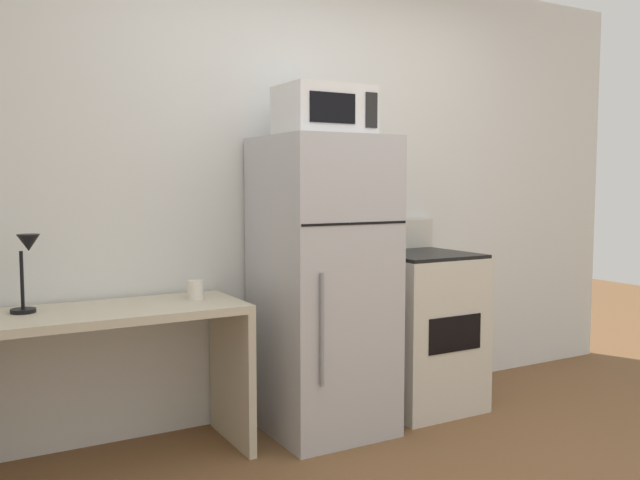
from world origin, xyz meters
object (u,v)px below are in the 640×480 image
object	(u,v)px
coffee_mug	(196,290)
oven_range	(421,329)
refrigerator	(322,285)
microwave	(324,111)
desk_lamp	(27,260)
desk	(106,355)

from	to	relation	value
coffee_mug	oven_range	bearing A→B (deg)	-2.74
refrigerator	microwave	size ratio (longest dim) A/B	3.42
coffee_mug	refrigerator	size ratio (longest dim) A/B	0.06
microwave	oven_range	size ratio (longest dim) A/B	0.42
desk_lamp	refrigerator	distance (m)	1.46
refrigerator	coffee_mug	bearing A→B (deg)	171.83
microwave	coffee_mug	bearing A→B (deg)	170.07
desk	desk_lamp	bearing A→B (deg)	168.15
coffee_mug	desk	bearing A→B (deg)	-175.42
desk	microwave	bearing A→B (deg)	-4.17
coffee_mug	microwave	size ratio (longest dim) A/B	0.21
desk_lamp	coffee_mug	bearing A→B (deg)	-2.30
coffee_mug	desk_lamp	bearing A→B (deg)	177.70
desk	coffee_mug	world-z (taller)	coffee_mug
desk	refrigerator	distance (m)	1.15
desk_lamp	oven_range	bearing A→B (deg)	-2.58
desk	oven_range	xyz separation A→B (m)	(1.81, -0.03, -0.07)
desk_lamp	oven_range	distance (m)	2.20
microwave	oven_range	distance (m)	1.42
coffee_mug	microwave	distance (m)	1.13
desk	oven_range	world-z (taller)	oven_range
desk	oven_range	bearing A→B (deg)	-0.93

